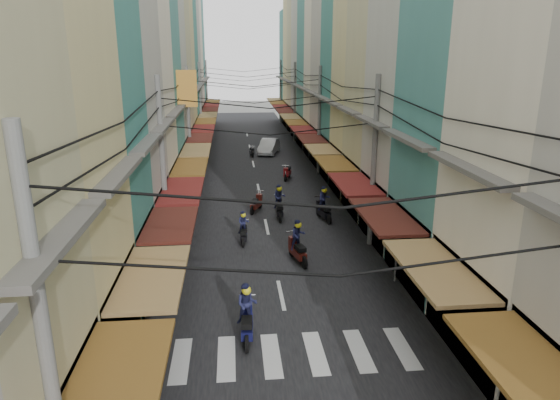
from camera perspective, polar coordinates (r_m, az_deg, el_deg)
ground at (r=21.61m, az=-0.41°, el=-8.42°), size 160.00×160.00×0.00m
road at (r=40.59m, az=-2.94°, el=3.52°), size 10.00×80.00×0.02m
sidewalk_left at (r=40.83m, az=-12.11°, el=3.28°), size 3.00×80.00×0.06m
sidewalk_right at (r=41.38m, az=6.10°, el=3.73°), size 3.00×80.00×0.06m
crosswalk at (r=16.38m, az=1.56°, el=-17.17°), size 7.55×2.40×0.01m
building_row_left at (r=36.62m, az=-15.96°, el=16.95°), size 7.80×67.67×23.70m
building_row_right at (r=37.24m, az=9.91°, el=16.73°), size 7.80×68.98×22.59m
utility_poles at (r=34.67m, az=-2.71°, el=12.32°), size 10.20×66.13×8.20m
white_car at (r=47.06m, az=-1.29°, el=5.33°), size 5.12×3.04×1.69m
bicycle at (r=25.88m, az=15.83°, el=-4.76°), size 1.81×1.24×1.17m
moving_scooters at (r=26.34m, az=0.05°, el=-2.40°), size 5.28×32.20×1.99m
parked_scooters at (r=19.12m, az=16.35°, el=-11.04°), size 12.73×15.64×1.02m
pedestrians at (r=21.99m, az=-13.27°, el=-5.47°), size 13.46×25.23×2.20m
market_umbrella at (r=17.96m, az=21.66°, el=-7.69°), size 2.26×2.26×2.39m
traffic_sign at (r=20.68m, az=13.25°, el=-4.16°), size 0.10×0.60×2.73m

